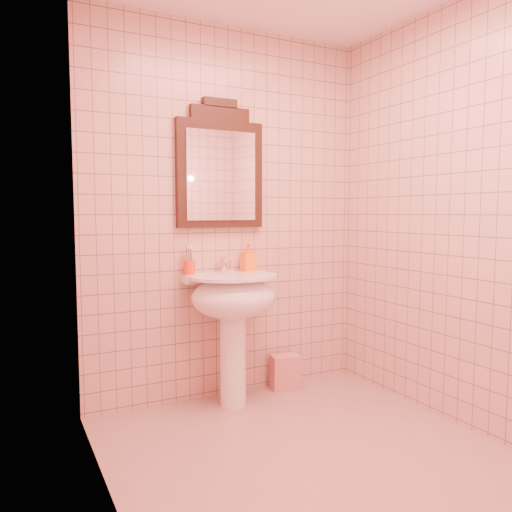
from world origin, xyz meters
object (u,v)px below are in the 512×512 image
pedestal_sink (233,306)px  soap_dispenser (248,257)px  mirror (220,169)px  toothbrush_cup (189,267)px  towel (285,372)px

pedestal_sink → soap_dispenser: bearing=38.9°
pedestal_sink → mirror: bearing=90.0°
toothbrush_cup → soap_dispenser: size_ratio=0.89×
soap_dispenser → pedestal_sink: bearing=-143.1°
mirror → pedestal_sink: bearing=-90.0°
soap_dispenser → towel: size_ratio=0.78×
toothbrush_cup → soap_dispenser: 0.42m
mirror → towel: mirror is taller
pedestal_sink → mirror: mirror is taller
mirror → soap_dispenser: bearing=-17.2°
towel → soap_dispenser: bearing=174.7°
mirror → soap_dispenser: (0.18, -0.06, -0.60)m
pedestal_sink → toothbrush_cup: bearing=145.5°
pedestal_sink → soap_dispenser: 0.38m
mirror → toothbrush_cup: bearing=-170.9°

